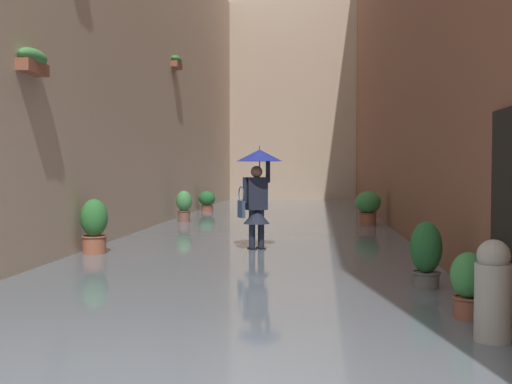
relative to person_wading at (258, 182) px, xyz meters
name	(u,v)px	position (x,y,z in m)	size (l,w,h in m)	color
ground_plane	(274,226)	(0.08, -5.41, -1.34)	(65.79, 65.79, 0.00)	#605B56
flood_water	(274,225)	(0.08, -5.41, -1.31)	(6.99, 32.32, 0.08)	slate
building_facade_right	(132,52)	(4.07, -5.40, 3.51)	(2.04, 30.32, 9.71)	tan
building_facade_far	(293,70)	(0.08, -19.46, 5.20)	(9.79, 1.80, 13.10)	tan
person_wading	(258,182)	(0.00, 0.00, 0.00)	(0.87, 0.87, 2.02)	black
potted_plant_near_right	(94,227)	(2.86, 0.87, -0.79)	(0.48, 0.48, 1.05)	#9E563D
potted_plant_mid_right	(184,206)	(2.66, -5.67, -0.81)	(0.45, 0.45, 0.96)	brown
potted_plant_far_right	(207,201)	(2.80, -10.13, -0.91)	(0.59, 0.59, 0.78)	brown
potted_plant_mid_left	(469,286)	(-2.64, 5.12, -0.93)	(0.37, 0.37, 0.75)	brown
potted_plant_near_left	(426,256)	(-2.50, 3.49, -0.86)	(0.40, 0.40, 0.92)	#66605B
potted_plant_far_left	(368,206)	(-2.48, -5.11, -0.77)	(0.68, 0.68, 0.98)	#9E563D
mooring_bollard	(493,295)	(-2.65, 5.93, -0.86)	(0.32, 0.32, 0.98)	gray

